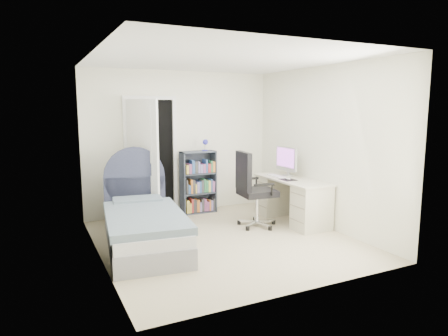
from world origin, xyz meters
name	(u,v)px	position (x,y,z in m)	size (l,w,h in m)	color
room_shell	(225,153)	(0.00, 0.00, 1.25)	(3.50, 3.70, 2.60)	tan
door	(145,158)	(-0.71, 1.53, 1.03)	(0.92, 0.78, 2.06)	black
bed	(143,225)	(-1.09, 0.30, 0.29)	(1.20, 2.16, 1.27)	gray
nightstand	(124,196)	(-1.07, 1.58, 0.42)	(0.44, 0.44, 0.64)	tan
floor_lamp	(142,185)	(-0.74, 1.65, 0.58)	(0.20, 0.20, 1.41)	silver
bookcase	(199,184)	(0.25, 1.58, 0.51)	(0.62, 0.27, 1.31)	#3C4452
desk	(292,198)	(1.41, 0.37, 0.39)	(0.59, 1.47, 1.21)	beige
office_chair	(252,186)	(0.66, 0.39, 0.66)	(0.63, 0.64, 1.19)	silver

